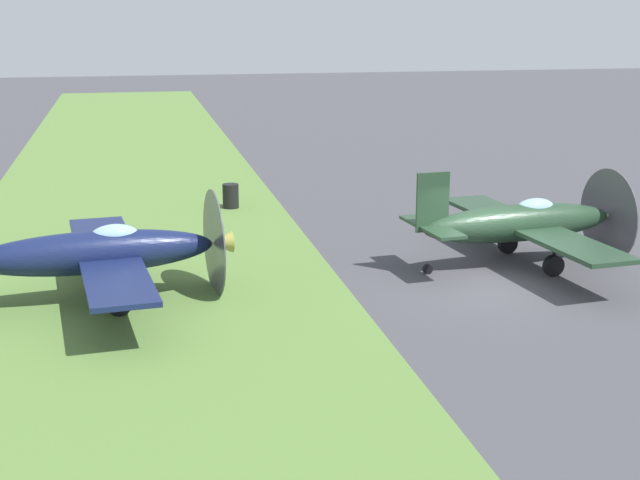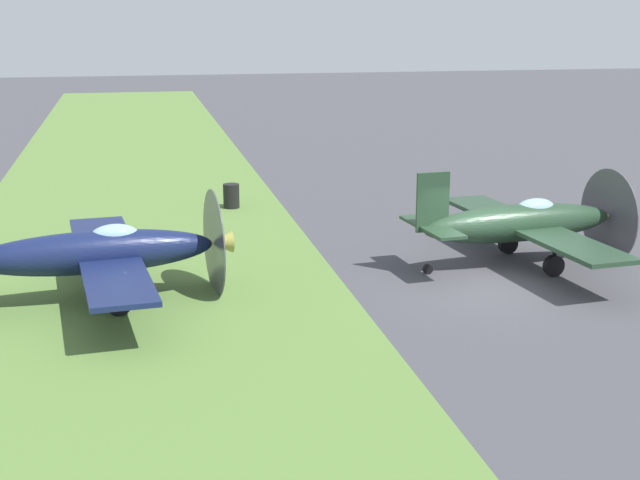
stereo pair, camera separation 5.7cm
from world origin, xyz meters
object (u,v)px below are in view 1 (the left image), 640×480
(airplane_lead, at_px, (522,223))
(airplane_wingman, at_px, (100,252))
(supply_crate, at_px, (615,221))
(fuel_drum, at_px, (231,196))

(airplane_lead, distance_m, airplane_wingman, 11.80)
(airplane_lead, relative_size, airplane_wingman, 0.99)
(supply_crate, bearing_deg, airplane_wingman, -75.68)
(fuel_drum, bearing_deg, airplane_wingman, -23.27)
(airplane_wingman, relative_size, fuel_drum, 9.54)
(airplane_lead, height_order, supply_crate, airplane_lead)
(airplane_lead, xyz_separation_m, airplane_wingman, (0.91, -11.76, 0.02))
(airplane_lead, height_order, airplane_wingman, airplane_wingman)
(airplane_lead, bearing_deg, fuel_drum, -148.31)
(airplane_lead, height_order, fuel_drum, airplane_lead)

